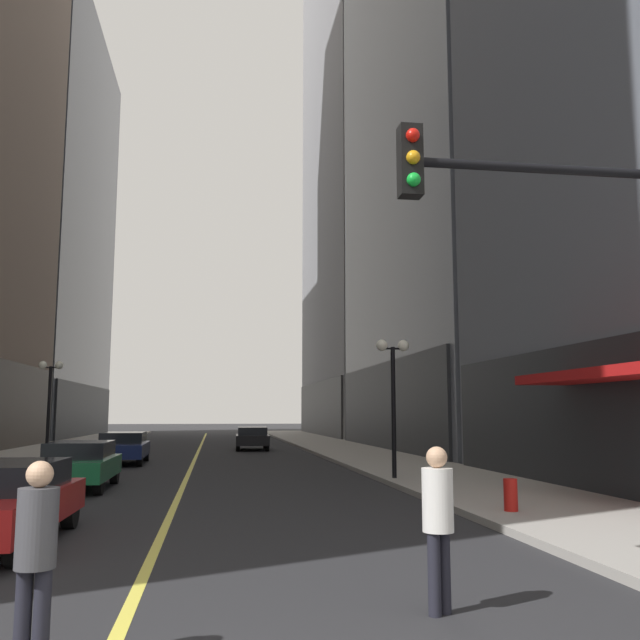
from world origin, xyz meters
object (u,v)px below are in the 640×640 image
Objects in this scene: car_black at (252,437)px; pedestrian_with_orange_bag at (36,547)px; car_green at (79,463)px; pedestrian_in_white_shirt at (438,515)px; fire_hydrant_right at (511,499)px; street_lamp_right_mid at (393,377)px; car_navy at (123,446)px; street_lamp_left_far at (50,387)px; traffic_light_near_right at (579,283)px; car_red at (2,500)px.

pedestrian_with_orange_bag reaches higher than car_black.
pedestrian_in_white_shirt reaches higher than car_green.
car_black is 34.74m from pedestrian_with_orange_bag.
fire_hydrant_right is (3.59, 6.28, -0.64)m from pedestrian_in_white_shirt.
pedestrian_in_white_shirt is 4.04m from pedestrian_with_orange_bag.
pedestrian_in_white_shirt is at bearing -102.71° from street_lamp_right_mid.
street_lamp_right_mid reaches higher than car_navy.
street_lamp_left_far reaches higher than fire_hydrant_right.
traffic_light_near_right reaches higher than car_navy.
car_navy is 2.73× the size of pedestrian_in_white_shirt.
car_navy is 1.07× the size of car_black.
street_lamp_left_far is at bearing 155.30° from car_navy.
street_lamp_left_far is (-11.75, 24.35, -0.49)m from traffic_light_near_right.
car_navy and car_black have the same top height.
street_lamp_left_far is at bearing -137.60° from car_black.
car_green is 5.31× the size of fire_hydrant_right.
pedestrian_with_orange_bag is at bearing -165.23° from traffic_light_near_right.
car_black is (5.95, 20.19, 0.00)m from car_green.
street_lamp_right_mid is (6.98, 14.83, 2.25)m from pedestrian_with_orange_bag.
fire_hydrant_right is (3.85, -27.15, -0.32)m from car_black.
street_lamp_right_mid is at bearing 93.85° from fire_hydrant_right.
pedestrian_with_orange_bag reaches higher than car_red.
traffic_light_near_right reaches higher than car_black.
car_green is 14.63m from pedestrian_in_white_shirt.
street_lamp_right_mid reaches higher than car_red.
car_red is at bearing 108.26° from pedestrian_with_orange_bag.
pedestrian_with_orange_bag reaches higher than car_green.
pedestrian_in_white_shirt is at bearing -39.35° from car_red.
car_red is 1.06× the size of street_lamp_right_mid.
pedestrian_in_white_shirt is 2.21× the size of fire_hydrant_right.
pedestrian_with_orange_bag is (-3.89, -1.11, -0.03)m from pedestrian_in_white_shirt.
pedestrian_with_orange_bag is at bearing -71.74° from car_red.
street_lamp_left_far is (-9.71, 24.80, 2.22)m from pedestrian_in_white_shirt.
pedestrian_in_white_shirt is at bearing -64.90° from car_green.
pedestrian_with_orange_bag is (1.94, -5.89, 0.29)m from car_red.
car_red is 0.83× the size of traffic_light_near_right.
car_black is 13.05m from street_lamp_left_far.
street_lamp_left_far reaches higher than car_red.
street_lamp_left_far reaches higher than pedestrian_with_orange_bag.
car_black is 20.16m from street_lamp_right_mid.
car_black is at bearing 98.06° from fire_hydrant_right.
pedestrian_in_white_shirt reaches higher than car_navy.
traffic_light_near_right reaches higher than street_lamp_right_mid.
fire_hydrant_right is at bearing -54.31° from street_lamp_left_far.
traffic_light_near_right reaches higher than pedestrian_in_white_shirt.
car_green reaches higher than fire_hydrant_right.
car_navy is (-0.42, 18.43, 0.00)m from car_red.
car_red is at bearing -87.49° from car_green.
street_lamp_right_mid is 7.98m from fire_hydrant_right.
car_navy is (-0.05, 9.97, 0.00)m from car_green.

